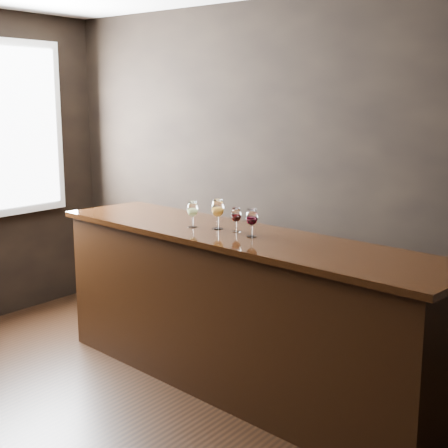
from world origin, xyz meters
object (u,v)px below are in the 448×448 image
Objects in this scene: back_bar_shelf at (227,288)px; glass_white at (192,210)px; glass_red_b at (252,218)px; bar_counter at (238,314)px; glass_red_a at (236,215)px; glass_amber at (218,209)px.

glass_white is (0.30, -0.79, 0.82)m from back_bar_shelf.
glass_red_b is at bearing -0.81° from glass_white.
glass_white is (-0.39, -0.03, 0.70)m from bar_counter.
bar_counter is at bearing -38.24° from glass_red_a.
glass_red_a is (-0.05, 0.04, 0.69)m from bar_counter.
glass_amber is (0.48, -0.73, 0.84)m from back_bar_shelf.
bar_counter is at bearing 3.82° from glass_white.
glass_amber is (-0.21, 0.04, 0.72)m from bar_counter.
back_bar_shelf is (-0.68, 0.77, -0.12)m from bar_counter.
bar_counter is 16.39× the size of glass_white.
glass_red_b is at bearing -21.10° from glass_red_a.
bar_counter is 16.15× the size of glass_red_b.
glass_red_b reaches higher than back_bar_shelf.
glass_amber reaches higher than glass_red_b.
glass_red_a is at bearing 10.34° from glass_white.
back_bar_shelf is at bearing 123.10° from glass_amber.
glass_red_b reaches higher than bar_counter.
glass_white is 0.52m from glass_red_b.
back_bar_shelf is 12.40× the size of glass_white.
glass_amber is at bearing -179.69° from glass_red_a.
back_bar_shelf is 1.26m from glass_red_a.
glass_red_b reaches higher than glass_red_a.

